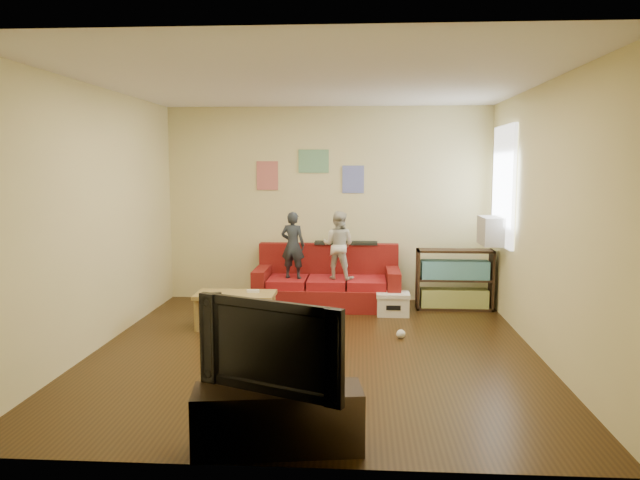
# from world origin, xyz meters

# --- Properties ---
(room_shell) EXTENTS (4.52, 5.02, 2.72)m
(room_shell) POSITION_xyz_m (0.00, 0.00, 1.35)
(room_shell) COLOR #37230D
(room_shell) RESTS_ON ground
(sofa) EXTENTS (1.92, 0.88, 0.85)m
(sofa) POSITION_xyz_m (0.02, 2.07, 0.28)
(sofa) COLOR maroon
(sofa) RESTS_ON ground
(child_a) EXTENTS (0.36, 0.28, 0.89)m
(child_a) POSITION_xyz_m (-0.43, 1.90, 0.85)
(child_a) COLOR #252B31
(child_a) RESTS_ON sofa
(child_b) EXTENTS (0.51, 0.45, 0.89)m
(child_b) POSITION_xyz_m (0.17, 1.90, 0.85)
(child_b) COLOR beige
(child_b) RESTS_ON sofa
(coffee_table) EXTENTS (0.92, 0.50, 0.41)m
(coffee_table) POSITION_xyz_m (-0.99, 0.85, 0.35)
(coffee_table) COLOR #A48844
(coffee_table) RESTS_ON ground
(remote) EXTENTS (0.22, 0.14, 0.02)m
(remote) POSITION_xyz_m (-1.24, 0.73, 0.43)
(remote) COLOR black
(remote) RESTS_ON coffee_table
(game_controller) EXTENTS (0.15, 0.06, 0.03)m
(game_controller) POSITION_xyz_m (-0.79, 0.90, 0.43)
(game_controller) COLOR white
(game_controller) RESTS_ON coffee_table
(bookshelf) EXTENTS (0.99, 0.30, 0.79)m
(bookshelf) POSITION_xyz_m (1.70, 1.99, 0.35)
(bookshelf) COLOR #2F1F12
(bookshelf) RESTS_ON ground
(window) EXTENTS (0.04, 1.08, 1.48)m
(window) POSITION_xyz_m (2.22, 1.65, 1.64)
(window) COLOR white
(window) RESTS_ON room_shell
(ac_unit) EXTENTS (0.28, 0.55, 0.35)m
(ac_unit) POSITION_xyz_m (2.10, 1.65, 1.08)
(ac_unit) COLOR #B7B2A3
(ac_unit) RESTS_ON window
(artwork_left) EXTENTS (0.30, 0.01, 0.40)m
(artwork_left) POSITION_xyz_m (-0.85, 2.48, 1.75)
(artwork_left) COLOR #D87266
(artwork_left) RESTS_ON room_shell
(artwork_center) EXTENTS (0.42, 0.01, 0.32)m
(artwork_center) POSITION_xyz_m (-0.20, 2.48, 1.95)
(artwork_center) COLOR #72B27F
(artwork_center) RESTS_ON room_shell
(artwork_right) EXTENTS (0.30, 0.01, 0.38)m
(artwork_right) POSITION_xyz_m (0.35, 2.48, 1.70)
(artwork_right) COLOR #727FCC
(artwork_right) RESTS_ON room_shell
(file_box) EXTENTS (0.42, 0.32, 0.29)m
(file_box) POSITION_xyz_m (0.87, 1.59, 0.15)
(file_box) COLOR white
(file_box) RESTS_ON ground
(tv_stand) EXTENTS (1.16, 0.53, 0.42)m
(tv_stand) POSITION_xyz_m (-0.08, -2.25, 0.21)
(tv_stand) COLOR black
(tv_stand) RESTS_ON ground
(television) EXTENTS (1.03, 0.57, 0.62)m
(television) POSITION_xyz_m (-0.08, -2.25, 0.73)
(television) COLOR black
(television) RESTS_ON tv_stand
(tissue) EXTENTS (0.11, 0.11, 0.10)m
(tissue) POSITION_xyz_m (0.91, 0.52, 0.05)
(tissue) COLOR white
(tissue) RESTS_ON ground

